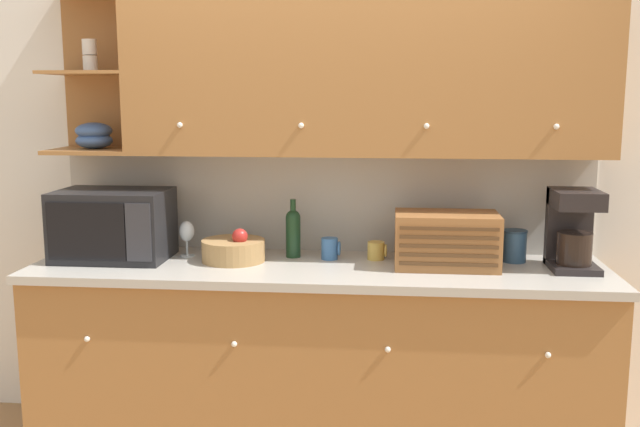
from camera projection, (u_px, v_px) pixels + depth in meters
ground_plane at (324, 417)px, 3.86m from camera, size 24.00×24.00×0.00m
wall_back at (325, 178)px, 3.68m from camera, size 5.10×0.06×2.60m
counter_unit at (318, 357)px, 3.46m from camera, size 2.72×0.69×0.93m
backsplash_panel at (324, 201)px, 3.66m from camera, size 2.70×0.01×0.51m
upper_cabinets at (357, 69)px, 3.37m from camera, size 2.70×0.37×0.82m
microwave at (113, 225)px, 3.48m from camera, size 0.54×0.37×0.34m
wine_glass at (187, 233)px, 3.54m from camera, size 0.08×0.08×0.18m
fruit_basket at (234, 250)px, 3.45m from camera, size 0.31×0.31×0.17m
wine_bottle at (293, 231)px, 3.52m from camera, size 0.07×0.07×0.29m
mug_blue_second at (330, 249)px, 3.49m from camera, size 0.09×0.08×0.11m
mug at (377, 251)px, 3.48m from camera, size 0.09×0.08×0.09m
bread_box at (446, 240)px, 3.33m from camera, size 0.48×0.30×0.25m
storage_canister at (514, 246)px, 3.43m from camera, size 0.12×0.12×0.15m
coffee_maker at (573, 228)px, 3.29m from camera, size 0.21×0.27×0.37m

